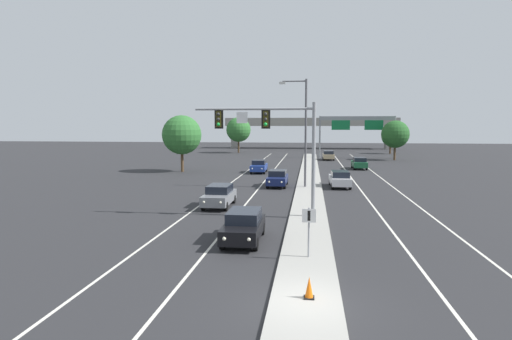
% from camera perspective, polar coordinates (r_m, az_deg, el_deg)
% --- Properties ---
extents(ground_plane, '(260.00, 260.00, 0.00)m').
position_cam_1_polar(ground_plane, '(14.95, 6.62, -17.46)').
color(ground_plane, '#28282B').
extents(median_island, '(2.40, 110.00, 0.15)m').
position_cam_1_polar(median_island, '(32.26, 7.00, -4.51)').
color(median_island, '#9E9B93').
rests_on(median_island, ground).
extents(lane_stripe_oncoming_center, '(0.14, 100.00, 0.01)m').
position_cam_1_polar(lane_stripe_oncoming_center, '(39.46, 0.21, -2.64)').
color(lane_stripe_oncoming_center, silver).
rests_on(lane_stripe_oncoming_center, ground).
extents(lane_stripe_receding_center, '(0.14, 100.00, 0.01)m').
position_cam_1_polar(lane_stripe_receding_center, '(39.44, 13.91, -2.82)').
color(lane_stripe_receding_center, silver).
rests_on(lane_stripe_receding_center, ground).
extents(edge_stripe_left, '(0.14, 100.00, 0.01)m').
position_cam_1_polar(edge_stripe_left, '(40.00, -4.49, -2.54)').
color(edge_stripe_left, silver).
rests_on(edge_stripe_left, ground).
extents(edge_stripe_right, '(0.14, 100.00, 0.01)m').
position_cam_1_polar(edge_stripe_right, '(39.96, 18.62, -2.84)').
color(edge_stripe_right, silver).
rests_on(edge_stripe_right, ground).
extents(overhead_signal_mast, '(7.71, 0.44, 7.20)m').
position_cam_1_polar(overhead_signal_mast, '(27.26, 2.49, 4.76)').
color(overhead_signal_mast, gray).
rests_on(overhead_signal_mast, median_island).
extents(median_sign_post, '(0.60, 0.10, 2.20)m').
position_cam_1_polar(median_sign_post, '(19.05, 7.04, -7.26)').
color(median_sign_post, gray).
rests_on(median_sign_post, median_island).
extents(street_lamp_median, '(2.58, 0.28, 10.00)m').
position_cam_1_polar(street_lamp_median, '(40.29, 6.31, 5.77)').
color(street_lamp_median, '#4C4C51').
rests_on(street_lamp_median, median_island).
extents(car_oncoming_black, '(1.84, 4.48, 1.58)m').
position_cam_1_polar(car_oncoming_black, '(22.09, -1.64, -7.40)').
color(car_oncoming_black, black).
rests_on(car_oncoming_black, ground).
extents(car_oncoming_grey, '(1.84, 4.48, 1.58)m').
position_cam_1_polar(car_oncoming_grey, '(31.40, -4.91, -3.40)').
color(car_oncoming_grey, slate).
rests_on(car_oncoming_grey, ground).
extents(car_oncoming_navy, '(1.86, 4.49, 1.58)m').
position_cam_1_polar(car_oncoming_navy, '(41.56, 2.87, -1.07)').
color(car_oncoming_navy, '#141E4C').
rests_on(car_oncoming_navy, ground).
extents(car_oncoming_blue, '(1.88, 4.49, 1.58)m').
position_cam_1_polar(car_oncoming_blue, '(53.45, 0.40, 0.52)').
color(car_oncoming_blue, navy).
rests_on(car_oncoming_blue, ground).
extents(car_receding_silver, '(1.93, 4.51, 1.58)m').
position_cam_1_polar(car_receding_silver, '(41.68, 11.09, -1.15)').
color(car_receding_silver, '#B7B7BC').
rests_on(car_receding_silver, ground).
extents(car_receding_green, '(1.83, 4.47, 1.58)m').
position_cam_1_polar(car_receding_green, '(59.53, 13.56, 0.92)').
color(car_receding_green, '#195633').
rests_on(car_receding_green, ground).
extents(car_receding_tan, '(1.89, 4.50, 1.58)m').
position_cam_1_polar(car_receding_tan, '(73.70, 9.59, 1.95)').
color(car_receding_tan, tan).
rests_on(car_receding_tan, ground).
extents(traffic_cone_median_nose, '(0.36, 0.36, 0.74)m').
position_cam_1_polar(traffic_cone_median_nose, '(15.01, 7.07, -15.27)').
color(traffic_cone_median_nose, black).
rests_on(traffic_cone_median_nose, median_island).
extents(highway_sign_gantry, '(13.28, 0.42, 7.50)m').
position_cam_1_polar(highway_sign_gantry, '(78.15, 13.29, 6.03)').
color(highway_sign_gantry, gray).
rests_on(highway_sign_gantry, ground).
extents(overpass_bridge, '(42.40, 6.40, 7.65)m').
position_cam_1_polar(overpass_bridge, '(108.89, 7.25, 5.89)').
color(overpass_bridge, gray).
rests_on(overpass_bridge, ground).
extents(tree_far_right_a, '(4.62, 4.62, 6.69)m').
position_cam_1_polar(tree_far_right_a, '(75.79, 18.02, 4.54)').
color(tree_far_right_a, '#4C3823').
rests_on(tree_far_right_a, ground).
extents(tree_far_left_c, '(5.20, 5.20, 7.52)m').
position_cam_1_polar(tree_far_left_c, '(91.09, -2.34, 5.37)').
color(tree_far_left_c, '#4C3823').
rests_on(tree_far_left_c, ground).
extents(tree_far_left_a, '(4.95, 4.95, 7.16)m').
position_cam_1_polar(tree_far_left_a, '(55.01, -9.84, 4.61)').
color(tree_far_left_a, '#4C3823').
rests_on(tree_far_left_a, ground).
extents(tree_far_right_b, '(3.63, 3.63, 5.25)m').
position_cam_1_polar(tree_far_right_b, '(92.52, 17.45, 4.19)').
color(tree_far_right_b, '#4C3823').
rests_on(tree_far_right_b, ground).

